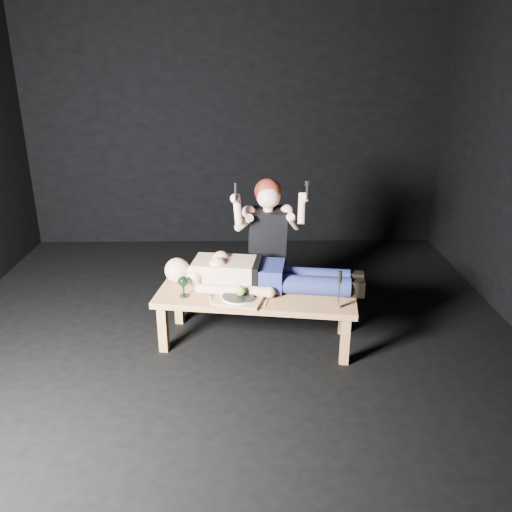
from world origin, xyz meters
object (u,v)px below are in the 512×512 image
Objects in this scene: goblet at (183,287)px; table at (256,317)px; carving_knife at (339,290)px; serving_tray at (238,300)px; lying_man at (264,272)px; kneeling_woman at (266,245)px.

table is at bearing 6.02° from goblet.
goblet is 0.58× the size of carving_knife.
carving_knife reaches higher than serving_tray.
goblet is (-0.65, -0.17, -0.05)m from lying_man.
carving_knife is at bearing -62.13° from kneeling_woman.
table is 0.66m from goblet.
lying_man is 0.68m from carving_knife.
kneeling_woman is at bearing 42.61° from goblet.
serving_tray is (-0.25, -0.72, -0.20)m from kneeling_woman.
goblet is at bearing -140.92° from kneeling_woman.
goblet is (-0.44, 0.09, 0.08)m from serving_tray.
serving_tray is at bearing -125.42° from table.
table is at bearing -112.88° from lying_man.
kneeling_woman is 0.78m from serving_tray.
lying_man is at bearing 152.99° from carving_knife.
goblet is at bearing -165.63° from table.
carving_knife is (1.20, -0.22, 0.06)m from goblet.
table is 1.22× the size of kneeling_woman.
table is 9.27× the size of goblet.
goblet reaches higher than serving_tray.
carving_knife is (0.52, -0.85, -0.06)m from kneeling_woman.
table is 4.36× the size of serving_tray.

